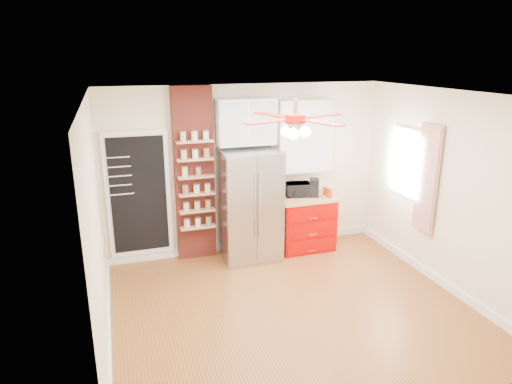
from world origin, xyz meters
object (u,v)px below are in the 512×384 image
object	(u,v)px
toaster_oven	(298,189)
canister_left	(330,193)
red_cabinet	(305,223)
coffee_maker	(314,188)
fridge	(250,205)
ceiling_fan	(295,119)
pantry_jar_oats	(185,172)

from	to	relation	value
toaster_oven	canister_left	distance (m)	0.52
red_cabinet	toaster_oven	size ratio (longest dim) A/B	2.35
toaster_oven	coffee_maker	bearing A→B (deg)	-13.13
fridge	coffee_maker	bearing A→B (deg)	2.13
red_cabinet	canister_left	size ratio (longest dim) A/B	6.08
ceiling_fan	canister_left	distance (m)	2.47
ceiling_fan	pantry_jar_oats	distance (m)	2.29
coffee_maker	canister_left	bearing A→B (deg)	-10.62
coffee_maker	toaster_oven	bearing A→B (deg)	-179.92
red_cabinet	pantry_jar_oats	bearing A→B (deg)	176.17
fridge	red_cabinet	bearing A→B (deg)	2.95
fridge	coffee_maker	size ratio (longest dim) A/B	5.92
coffee_maker	canister_left	size ratio (longest dim) A/B	1.91
toaster_oven	fridge	bearing A→B (deg)	-162.53
fridge	pantry_jar_oats	size ratio (longest dim) A/B	12.32
red_cabinet	coffee_maker	bearing A→B (deg)	-3.60
fridge	canister_left	distance (m)	1.33
coffee_maker	pantry_jar_oats	bearing A→B (deg)	-162.23
fridge	coffee_maker	xyz separation A→B (m)	(1.11, 0.04, 0.17)
ceiling_fan	canister_left	size ratio (longest dim) A/B	9.06
toaster_oven	pantry_jar_oats	xyz separation A→B (m)	(-1.83, 0.04, 0.43)
toaster_oven	coffee_maker	xyz separation A→B (m)	(0.25, -0.10, 0.04)
coffee_maker	canister_left	distance (m)	0.26
toaster_oven	canister_left	size ratio (longest dim) A/B	2.58
red_cabinet	coffee_maker	distance (m)	0.61
red_cabinet	coffee_maker	size ratio (longest dim) A/B	3.18
canister_left	ceiling_fan	bearing A→B (deg)	-129.72
toaster_oven	pantry_jar_oats	distance (m)	1.88
ceiling_fan	coffee_maker	bearing A→B (deg)	57.62
coffee_maker	canister_left	xyz separation A→B (m)	(0.22, -0.14, -0.07)
canister_left	pantry_jar_oats	size ratio (longest dim) A/B	1.09
fridge	pantry_jar_oats	distance (m)	1.13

